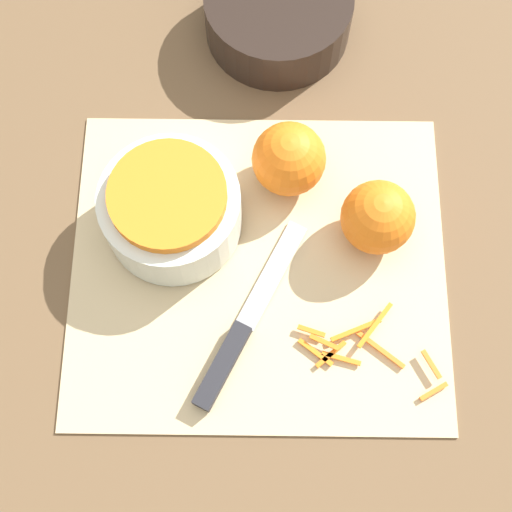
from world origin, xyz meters
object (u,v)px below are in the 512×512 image
Objects in this scene: bowl_dark at (276,14)px; orange_left at (375,217)px; knife at (231,345)px; bowl_speckled at (168,208)px; orange_right at (286,159)px.

orange_left reaches higher than bowl_dark.
knife is 2.65× the size of orange_left.
orange_left is at bearing -68.59° from bowl_dark.
bowl_speckled is 1.88× the size of orange_left.
bowl_dark reaches higher than knife.
bowl_dark is 0.21m from orange_right.
knife is 0.21m from orange_left.
orange_right is at bearing 10.79° from knife.
bowl_speckled is 0.71× the size of knife.
orange_right is at bearing -86.73° from bowl_dark.
knife is at bearing -138.82° from orange_left.
bowl_dark is 2.17× the size of orange_right.
knife is (0.07, -0.14, -0.03)m from bowl_speckled.
bowl_speckled and orange_right have the same top height.
orange_left reaches higher than knife.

